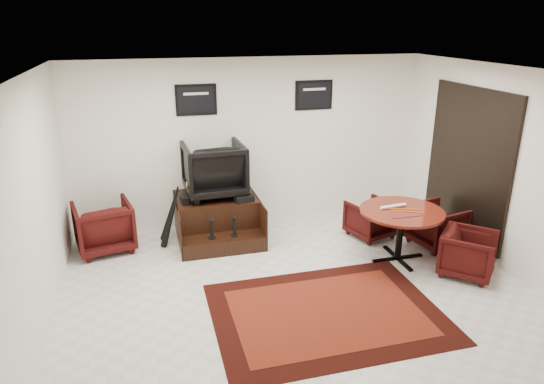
{
  "coord_description": "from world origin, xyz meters",
  "views": [
    {
      "loc": [
        -1.76,
        -5.37,
        3.36
      ],
      "look_at": [
        -0.07,
        0.9,
        1.05
      ],
      "focal_mm": 32.0,
      "sensor_mm": 36.0,
      "label": 1
    }
  ],
  "objects": [
    {
      "name": "table_chair_corner",
      "position": [
        2.42,
        -0.28,
        0.35
      ],
      "size": [
        0.93,
        0.93,
        0.7
      ],
      "primitive_type": "imported",
      "rotation": [
        0.0,
        0.0,
        0.79
      ],
      "color": "black",
      "rests_on": "ground"
    },
    {
      "name": "paper_roll",
      "position": [
        1.65,
        0.49,
        0.81
      ],
      "size": [
        0.42,
        0.09,
        0.05
      ],
      "primitive_type": "cylinder",
      "rotation": [
        0.0,
        1.57,
        0.1
      ],
      "color": "white",
      "rests_on": "meeting_table"
    },
    {
      "name": "table_chair_window",
      "position": [
        2.54,
        0.67,
        0.36
      ],
      "size": [
        0.8,
        0.83,
        0.73
      ],
      "primitive_type": "imported",
      "rotation": [
        0.0,
        0.0,
        1.78
      ],
      "color": "black",
      "rests_on": "ground"
    },
    {
      "name": "umbrella_black",
      "position": [
        -1.49,
        1.7,
        0.4
      ],
      "size": [
        0.3,
        0.11,
        0.8
      ],
      "primitive_type": null,
      "color": "black",
      "rests_on": "ground"
    },
    {
      "name": "table_clutter",
      "position": [
        1.75,
        0.28,
        0.79
      ],
      "size": [
        0.56,
        0.37,
        0.01
      ],
      "color": "#D4580B",
      "rests_on": "meeting_table"
    },
    {
      "name": "ground",
      "position": [
        0.0,
        0.0,
        0.0
      ],
      "size": [
        6.0,
        6.0,
        0.0
      ],
      "primitive_type": "plane",
      "color": "silver",
      "rests_on": "ground"
    },
    {
      "name": "shine_chair",
      "position": [
        -0.72,
        2.02,
        1.15
      ],
      "size": [
        0.97,
        0.91,
        0.96
      ],
      "primitive_type": "imported",
      "rotation": [
        0.0,
        0.0,
        3.18
      ],
      "color": "black",
      "rests_on": "shine_podium"
    },
    {
      "name": "room_shell",
      "position": [
        0.41,
        0.12,
        1.79
      ],
      "size": [
        6.02,
        5.02,
        2.81
      ],
      "color": "white",
      "rests_on": "ground"
    },
    {
      "name": "shine_podium",
      "position": [
        -0.72,
        1.89,
        0.31
      ],
      "size": [
        1.3,
        1.34,
        0.67
      ],
      "color": "black",
      "rests_on": "ground"
    },
    {
      "name": "table_chair_back",
      "position": [
        1.69,
        1.24,
        0.33
      ],
      "size": [
        0.8,
        0.77,
        0.67
      ],
      "primitive_type": "imported",
      "rotation": [
        0.0,
        0.0,
        3.44
      ],
      "color": "black",
      "rests_on": "ground"
    },
    {
      "name": "umbrella_hooked",
      "position": [
        -1.45,
        1.94,
        0.46
      ],
      "size": [
        0.35,
        0.13,
        0.93
      ],
      "primitive_type": null,
      "color": "black",
      "rests_on": "ground"
    },
    {
      "name": "meeting_table",
      "position": [
        1.73,
        0.38,
        0.69
      ],
      "size": [
        1.2,
        1.2,
        0.78
      ],
      "color": "#4A160A",
      "rests_on": "ground"
    },
    {
      "name": "armchair_side",
      "position": [
        -2.47,
        1.85,
        0.42
      ],
      "size": [
        0.96,
        0.92,
        0.84
      ],
      "primitive_type": "imported",
      "rotation": [
        0.0,
        0.0,
        3.36
      ],
      "color": "black",
      "rests_on": "ground"
    },
    {
      "name": "area_rug",
      "position": [
        0.2,
        -0.67,
        0.01
      ],
      "size": [
        2.74,
        2.05,
        0.01
      ],
      "color": "black",
      "rests_on": "ground"
    },
    {
      "name": "polish_kit",
      "position": [
        -0.33,
        1.62,
        0.72
      ],
      "size": [
        0.32,
        0.25,
        0.1
      ],
      "primitive_type": "cube",
      "rotation": [
        0.0,
        0.0,
        0.18
      ],
      "color": "black",
      "rests_on": "shine_podium"
    },
    {
      "name": "shoes_pair",
      "position": [
        -1.18,
        1.82,
        0.73
      ],
      "size": [
        0.25,
        0.31,
        0.11
      ],
      "color": "black",
      "rests_on": "shine_podium"
    }
  ]
}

